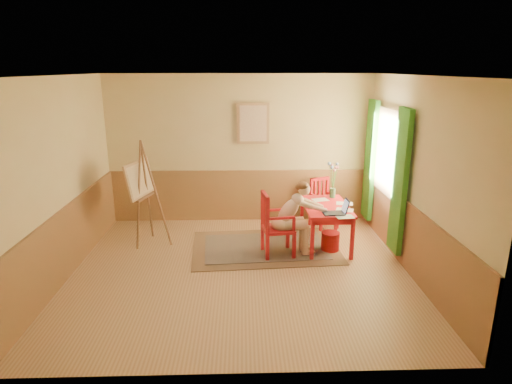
{
  "coord_description": "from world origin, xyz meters",
  "views": [
    {
      "loc": [
        0.05,
        -5.82,
        2.9
      ],
      "look_at": [
        0.25,
        0.55,
        1.05
      ],
      "focal_mm": 30.15,
      "sensor_mm": 36.0,
      "label": 1
    }
  ],
  "objects_px": {
    "table": "(326,210)",
    "laptop": "(337,211)",
    "figure": "(293,215)",
    "chair_back": "(323,203)",
    "chair_left": "(275,225)",
    "easel": "(142,183)"
  },
  "relations": [
    {
      "from": "chair_back",
      "to": "easel",
      "type": "height_order",
      "value": "easel"
    },
    {
      "from": "table",
      "to": "chair_left",
      "type": "height_order",
      "value": "chair_left"
    },
    {
      "from": "table",
      "to": "laptop",
      "type": "distance_m",
      "value": 0.46
    },
    {
      "from": "table",
      "to": "laptop",
      "type": "xyz_separation_m",
      "value": [
        0.09,
        -0.43,
        0.14
      ]
    },
    {
      "from": "chair_back",
      "to": "laptop",
      "type": "distance_m",
      "value": 1.41
    },
    {
      "from": "laptop",
      "to": "easel",
      "type": "distance_m",
      "value": 3.22
    },
    {
      "from": "figure",
      "to": "laptop",
      "type": "bearing_deg",
      "value": -10.33
    },
    {
      "from": "figure",
      "to": "table",
      "type": "bearing_deg",
      "value": 28.25
    },
    {
      "from": "chair_left",
      "to": "figure",
      "type": "bearing_deg",
      "value": 5.78
    },
    {
      "from": "figure",
      "to": "laptop",
      "type": "xyz_separation_m",
      "value": [
        0.67,
        -0.12,
        0.11
      ]
    },
    {
      "from": "chair_left",
      "to": "laptop",
      "type": "distance_m",
      "value": 1.0
    },
    {
      "from": "table",
      "to": "easel",
      "type": "xyz_separation_m",
      "value": [
        -3.05,
        0.24,
        0.43
      ]
    },
    {
      "from": "chair_back",
      "to": "easel",
      "type": "relative_size",
      "value": 0.51
    },
    {
      "from": "chair_left",
      "to": "easel",
      "type": "distance_m",
      "value": 2.32
    },
    {
      "from": "table",
      "to": "laptop",
      "type": "bearing_deg",
      "value": -78.07
    },
    {
      "from": "chair_left",
      "to": "table",
      "type": "bearing_deg",
      "value": 21.27
    },
    {
      "from": "figure",
      "to": "chair_back",
      "type": "bearing_deg",
      "value": 60.68
    },
    {
      "from": "chair_back",
      "to": "figure",
      "type": "bearing_deg",
      "value": -119.32
    },
    {
      "from": "table",
      "to": "figure",
      "type": "xyz_separation_m",
      "value": [
        -0.57,
        -0.31,
        0.03
      ]
    },
    {
      "from": "laptop",
      "to": "figure",
      "type": "bearing_deg",
      "value": 169.67
    },
    {
      "from": "figure",
      "to": "easel",
      "type": "distance_m",
      "value": 2.56
    },
    {
      "from": "easel",
      "to": "chair_back",
      "type": "bearing_deg",
      "value": 12.5
    }
  ]
}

